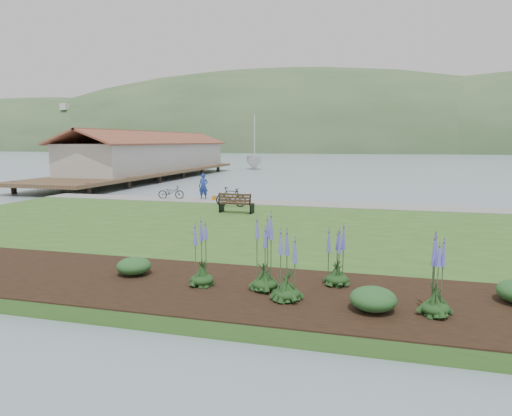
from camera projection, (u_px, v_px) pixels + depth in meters
The scene contains 19 objects.
ground at pixel (260, 231), 21.87m from camera, with size 600.00×600.00×0.00m, color gray.
lawn at pixel (249, 235), 19.93m from camera, with size 34.00×20.00×0.40m, color #2F5A1F.
shoreline_path at pixel (288, 203), 28.40m from camera, with size 34.00×2.20×0.03m, color gray.
garden_bed at pixel (277, 292), 11.67m from camera, with size 24.00×4.40×0.04m, color black.
far_hillside at pixel (418, 152), 179.17m from camera, with size 580.00×80.00×38.00m, color #395831, non-canonical shape.
pier_pavilion at pixel (153, 155), 52.92m from camera, with size 8.00×36.00×5.40m.
park_bench at pixel (236, 203), 24.61m from camera, with size 1.86×0.83×1.13m.
person at pixel (203, 184), 30.33m from camera, with size 0.74×0.51×2.03m, color navy.
bicycle_a at pixel (171, 192), 30.70m from camera, with size 1.73×0.60×0.90m, color black.
bicycle_b at pixel (231, 197), 27.03m from camera, with size 1.91×0.55×1.15m, color black.
sailboat at pixel (255, 169), 70.32m from camera, with size 9.95×10.13×26.24m, color silver.
pannier at pixel (214, 198), 29.95m from camera, with size 0.18×0.27×0.29m, color #BB7916.
echium_0 at pixel (264, 256), 11.65m from camera, with size 0.62×0.62×2.22m.
echium_1 at pixel (337, 260), 12.12m from camera, with size 0.62×0.62×1.74m.
echium_2 at pixel (436, 283), 9.99m from camera, with size 0.62×0.62×1.87m.
echium_4 at pixel (202, 255), 12.06m from camera, with size 0.62×0.62×2.16m.
echium_5 at pixel (287, 271), 10.94m from camera, with size 0.62×0.62×1.93m.
shrub_0 at pixel (134, 266), 13.15m from camera, with size 0.98×0.98×0.49m, color #1E4C21.
shrub_1 at pixel (373, 299), 10.34m from camera, with size 1.06×1.06×0.53m, color #1E4C21.
Camera 1 is at (5.39, -20.79, 4.25)m, focal length 32.00 mm.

